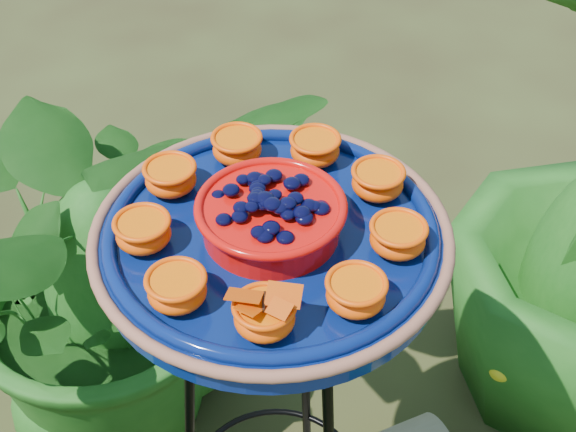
% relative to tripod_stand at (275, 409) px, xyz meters
% --- Properties ---
extents(tripod_stand, '(0.42, 0.42, 0.89)m').
position_rel_tripod_stand_xyz_m(tripod_stand, '(0.00, 0.00, 0.00)').
color(tripod_stand, black).
rests_on(tripod_stand, ground).
extents(feeder_dish, '(0.59, 0.59, 0.11)m').
position_rel_tripod_stand_xyz_m(feeder_dish, '(-0.00, -0.00, 0.39)').
color(feeder_dish, '#071753').
rests_on(feeder_dish, tripod_stand).
extents(shrub_back_left, '(1.09, 1.05, 0.93)m').
position_rel_tripod_stand_xyz_m(shrub_back_left, '(-0.35, 0.44, -0.08)').
color(shrub_back_left, '#1B5516').
rests_on(shrub_back_left, ground).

